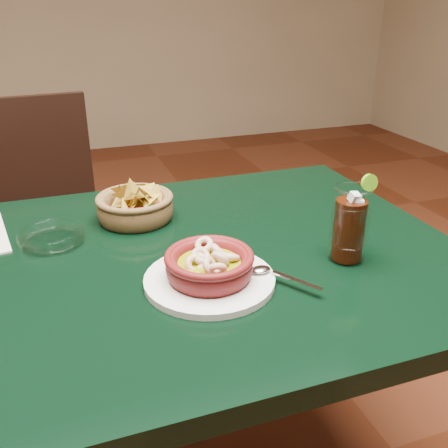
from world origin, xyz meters
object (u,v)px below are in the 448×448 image
object	(u,v)px
dining_chair	(40,236)
chip_basket	(135,207)
cola_drink	(349,225)
dining_table	(153,304)
shrimp_plate	(210,268)

from	to	relation	value
dining_chair	chip_basket	bearing A→B (deg)	-66.29
dining_chair	cola_drink	world-z (taller)	dining_chair
cola_drink	dining_table	bearing A→B (deg)	160.52
dining_table	shrimp_plate	distance (m)	0.19
dining_table	shrimp_plate	xyz separation A→B (m)	(0.08, -0.12, 0.13)
shrimp_plate	dining_table	bearing A→B (deg)	123.76
dining_table	shrimp_plate	bearing A→B (deg)	-56.24
dining_table	shrimp_plate	size ratio (longest dim) A/B	4.39
dining_chair	chip_basket	distance (m)	0.63
dining_chair	shrimp_plate	xyz separation A→B (m)	(0.30, -0.83, 0.27)
dining_chair	shrimp_plate	size ratio (longest dim) A/B	3.38
shrimp_plate	chip_basket	size ratio (longest dim) A/B	1.37
dining_table	chip_basket	xyz separation A→B (m)	(0.01, 0.19, 0.13)
dining_table	chip_basket	world-z (taller)	chip_basket
chip_basket	cola_drink	distance (m)	0.46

